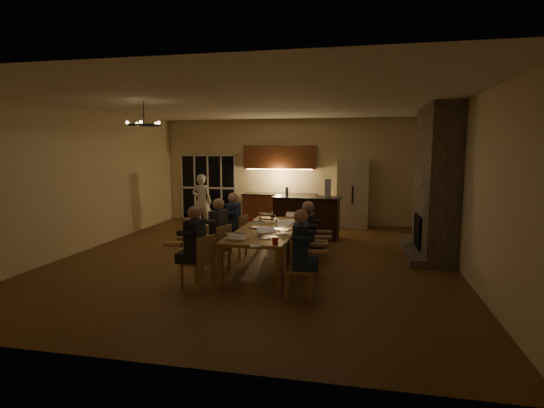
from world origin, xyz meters
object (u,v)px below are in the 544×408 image
at_px(bar_island, 306,217).
at_px(laptop_d, 281,224).
at_px(dining_table, 268,247).
at_px(chair_left_near, 197,262).
at_px(chair_left_far, 235,235).
at_px(laptop_c, 257,222).
at_px(refrigerator, 353,193).
at_px(laptop_b, 268,232).
at_px(mug_mid, 277,221).
at_px(person_right_near, 301,253).
at_px(person_right_mid, 308,239).
at_px(person_left_far, 234,225).
at_px(laptop_a, 236,233).
at_px(bar_bottle, 287,192).
at_px(laptop_e, 269,214).
at_px(chair_left_mid, 216,248).
at_px(plate_far, 296,222).
at_px(redcup_far, 288,214).
at_px(plate_near, 282,234).
at_px(redcup_near, 275,241).
at_px(chair_right_near, 300,269).
at_px(person_left_near, 195,248).
at_px(bar_blender, 328,188).
at_px(mug_back, 260,219).
at_px(redcup_mid, 251,221).
at_px(can_cola, 272,215).
at_px(chair_right_far, 318,239).
at_px(chair_right_mid, 307,253).
at_px(laptop_f, 293,216).
at_px(chandelier, 144,125).
at_px(can_silver, 260,232).
at_px(person_left_mid, 219,235).
at_px(plate_left, 238,237).

xyz_separation_m(bar_island, laptop_d, (-0.11, -2.89, 0.32)).
relative_size(dining_table, chair_left_near, 3.31).
xyz_separation_m(chair_left_far, laptop_c, (0.64, -0.59, 0.42)).
bearing_deg(bar_island, refrigerator, 61.71).
relative_size(chair_left_near, laptop_b, 2.78).
xyz_separation_m(chair_left_far, mug_mid, (0.93, -0.08, 0.36)).
height_order(person_right_near, mug_mid, person_right_near).
distance_m(chair_left_near, person_right_mid, 2.01).
bearing_deg(person_left_far, laptop_c, 49.04).
bearing_deg(person_right_near, laptop_a, 62.03).
distance_m(mug_mid, bar_bottle, 2.29).
relative_size(laptop_c, laptop_e, 1.00).
relative_size(chair_left_mid, person_right_near, 0.64).
bearing_deg(bar_bottle, mug_mid, -85.56).
relative_size(person_right_mid, plate_far, 6.19).
distance_m(redcup_far, plate_near, 2.00).
distance_m(redcup_near, plate_far, 2.18).
bearing_deg(person_left_far, chair_right_near, 36.70).
relative_size(refrigerator, laptop_b, 6.25).
relative_size(person_left_near, laptop_e, 4.31).
height_order(chair_left_far, person_right_mid, person_right_mid).
bearing_deg(mug_mid, chair_left_far, 175.13).
xyz_separation_m(laptop_b, bar_blender, (0.75, 3.67, 0.45)).
distance_m(person_right_near, laptop_c, 2.01).
relative_size(laptop_c, mug_back, 3.20).
distance_m(refrigerator, laptop_c, 4.89).
height_order(bar_island, person_left_far, person_left_far).
height_order(person_right_mid, redcup_mid, person_right_mid).
distance_m(can_cola, bar_bottle, 1.51).
bearing_deg(chair_right_far, chair_right_mid, -179.89).
distance_m(chair_left_mid, can_cola, 2.08).
height_order(person_right_near, bar_blender, bar_blender).
xyz_separation_m(dining_table, plate_far, (0.44, 0.83, 0.38)).
distance_m(chair_right_near, bar_blender, 4.48).
relative_size(chair_left_far, laptop_f, 2.78).
bearing_deg(laptop_e, bar_bottle, -83.64).
height_order(laptop_c, plate_far, laptop_c).
bearing_deg(redcup_near, laptop_b, 115.45).
xyz_separation_m(laptop_c, redcup_near, (0.65, -1.41, -0.05)).
bearing_deg(mug_mid, chair_right_far, 6.65).
height_order(chandelier, can_silver, chandelier).
xyz_separation_m(mug_mid, can_silver, (-0.05, -1.27, 0.01)).
distance_m(bar_island, person_right_near, 4.44).
height_order(laptop_c, mug_mid, laptop_c).
distance_m(chair_right_mid, bar_bottle, 3.59).
bearing_deg(mug_back, chair_right_far, -6.64).
distance_m(person_left_near, laptop_a, 0.76).
height_order(chandelier, laptop_f, chandelier).
xyz_separation_m(dining_table, person_left_mid, (-0.84, -0.48, 0.31)).
xyz_separation_m(laptop_f, plate_left, (-0.66, -1.88, -0.10)).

